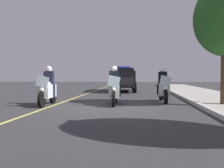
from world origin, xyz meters
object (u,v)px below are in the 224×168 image
at_px(police_motorcycle_lead_left, 48,89).
at_px(police_motorcycle_trailing, 163,88).
at_px(police_motorcycle_lead_right, 115,89).
at_px(police_suv, 123,78).

xyz_separation_m(police_motorcycle_lead_left, police_motorcycle_trailing, (-1.79, 5.12, 0.00)).
relative_size(police_motorcycle_lead_right, police_suv, 0.43).
bearing_deg(police_motorcycle_trailing, police_motorcycle_lead_left, -70.73).
height_order(police_motorcycle_lead_left, police_motorcycle_lead_right, same).
bearing_deg(police_motorcycle_lead_right, police_suv, -178.71).
bearing_deg(police_motorcycle_lead_left, police_motorcycle_trailing, 109.27).
bearing_deg(police_motorcycle_trailing, police_motorcycle_lead_right, -60.16).
distance_m(police_motorcycle_lead_right, police_motorcycle_trailing, 2.59).
relative_size(police_motorcycle_trailing, police_suv, 0.43).
height_order(police_motorcycle_lead_left, police_motorcycle_trailing, same).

